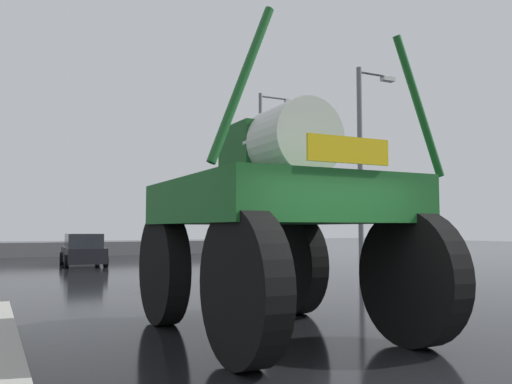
% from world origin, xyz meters
% --- Properties ---
extents(ground_plane, '(120.00, 120.00, 0.00)m').
position_xyz_m(ground_plane, '(0.00, 18.00, 0.00)').
color(ground_plane, black).
extents(oversize_sprayer, '(3.91, 5.53, 4.67)m').
position_xyz_m(oversize_sprayer, '(0.16, 3.52, 1.96)').
color(oversize_sprayer, black).
rests_on(oversize_sprayer, ground).
extents(sedan_ahead, '(2.02, 4.17, 1.52)m').
position_xyz_m(sedan_ahead, '(-0.10, 21.99, 0.71)').
color(sedan_ahead, black).
rests_on(sedan_ahead, ground).
extents(traffic_signal_near_right, '(0.24, 0.54, 3.81)m').
position_xyz_m(traffic_signal_near_right, '(3.77, 9.15, 2.78)').
color(traffic_signal_near_right, slate).
rests_on(traffic_signal_near_right, ground).
extents(streetlight_near_right, '(1.61, 0.24, 7.34)m').
position_xyz_m(streetlight_near_right, '(7.28, 10.19, 4.08)').
color(streetlight_near_right, slate).
rests_on(streetlight_near_right, ground).
extents(streetlight_far_right, '(2.07, 0.24, 8.79)m').
position_xyz_m(streetlight_far_right, '(8.42, 19.85, 4.87)').
color(streetlight_far_right, slate).
rests_on(streetlight_far_right, ground).
extents(roadside_barrier, '(28.75, 0.24, 0.90)m').
position_xyz_m(roadside_barrier, '(0.00, 31.23, 0.45)').
color(roadside_barrier, '#59595B').
rests_on(roadside_barrier, ground).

